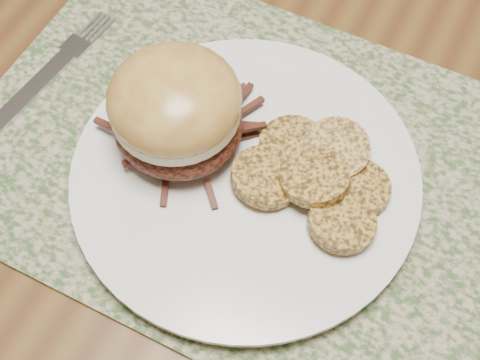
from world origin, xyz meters
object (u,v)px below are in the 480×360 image
dining_table (309,66)px  fork (40,82)px  pork_sandwich (176,109)px  dinner_plate (245,177)px

dining_table → fork: bearing=-133.3°
dining_table → pork_sandwich: size_ratio=11.09×
dining_table → fork: size_ratio=7.78×
dinner_plate → pork_sandwich: bearing=175.6°
fork → dinner_plate: bearing=3.7°
dining_table → fork: 0.28m
dinner_plate → dining_table: bearing=96.8°
dining_table → dinner_plate: (0.02, -0.20, 0.09)m
dining_table → dinner_plate: bearing=-83.2°
dining_table → pork_sandwich: 0.24m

